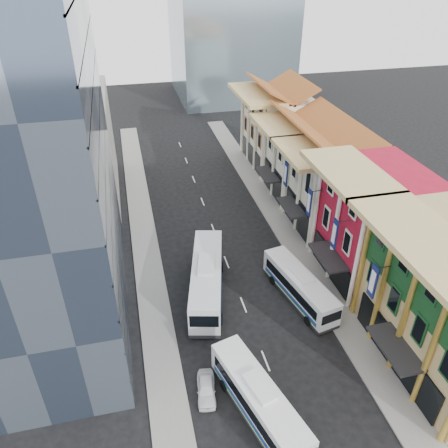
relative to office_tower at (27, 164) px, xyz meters
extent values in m
cube|color=slate|center=(25.50, 3.00, -14.93)|extent=(3.00, 90.00, 0.15)
cube|color=slate|center=(8.50, 3.00, -14.93)|extent=(3.00, 90.00, 0.15)
cube|color=#A41228|center=(31.00, -2.00, -9.00)|extent=(8.00, 10.00, 12.00)
cube|color=beige|center=(31.00, 7.50, -10.00)|extent=(8.00, 9.00, 10.00)
cube|color=beige|center=(31.00, 16.50, -10.00)|extent=(8.00, 9.00, 10.00)
cube|color=beige|center=(31.00, 27.00, -9.50)|extent=(8.00, 12.00, 11.00)
cube|color=#404E65|center=(0.00, 0.00, 0.00)|extent=(12.00, 26.00, 30.00)
cube|color=gray|center=(1.00, 23.00, -8.00)|extent=(10.00, 18.00, 14.00)
imported|color=white|center=(11.50, -13.01, -14.40)|extent=(1.94, 3.71, 1.20)
camera|label=1|loc=(7.86, -34.37, 14.47)|focal=35.00mm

